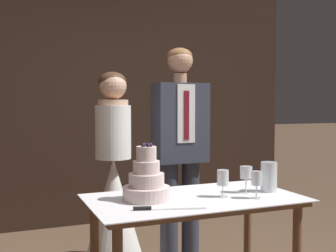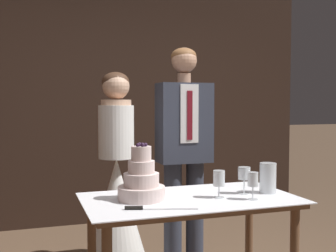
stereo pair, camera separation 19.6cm
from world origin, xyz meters
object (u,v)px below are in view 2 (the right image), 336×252
object	(u,v)px
tiered_cake	(141,182)
cake_knife	(147,208)
bride	(117,200)
wine_glass_middle	(253,180)
wine_glass_far	(219,180)
wine_glass_near	(244,174)
hurricane_candle	(268,179)
groom	(184,143)
cake_table	(190,214)

from	to	relation	value
tiered_cake	cake_knife	bearing A→B (deg)	-97.63
tiered_cake	cake_knife	size ratio (longest dim) A/B	0.88
bride	wine_glass_middle	bearing A→B (deg)	-58.99
cake_knife	bride	xyz separation A→B (m)	(0.05, 1.07, -0.19)
tiered_cake	wine_glass_far	world-z (taller)	tiered_cake
wine_glass_near	wine_glass_middle	world-z (taller)	wine_glass_near
hurricane_candle	bride	bearing A→B (deg)	132.15
wine_glass_middle	wine_glass_near	bearing A→B (deg)	79.22
tiered_cake	wine_glass_far	bearing A→B (deg)	-12.22
wine_glass_middle	hurricane_candle	size ratio (longest dim) A/B	0.86
tiered_cake	bride	distance (m)	0.88
wine_glass_far	hurricane_candle	bearing A→B (deg)	4.23
wine_glass_middle	hurricane_candle	bearing A→B (deg)	36.20
bride	groom	bearing A→B (deg)	-0.06
wine_glass_far	groom	bearing A→B (deg)	82.74
tiered_cake	wine_glass_far	xyz separation A→B (m)	(0.47, -0.10, 0.00)
bride	hurricane_candle	bearing A→B (deg)	-47.85
wine_glass_middle	hurricane_candle	world-z (taller)	hurricane_candle
cake_knife	groom	bearing A→B (deg)	76.37
wine_glass_near	hurricane_candle	xyz separation A→B (m)	(0.16, -0.03, -0.03)
bride	cake_knife	bearing A→B (deg)	-92.53
tiered_cake	groom	xyz separation A→B (m)	(0.59, 0.83, 0.14)
hurricane_candle	wine_glass_far	bearing A→B (deg)	-175.77
cake_table	groom	distance (m)	0.98
cake_table	bride	distance (m)	0.92
wine_glass_near	groom	world-z (taller)	groom
wine_glass_far	hurricane_candle	size ratio (longest dim) A/B	0.87
hurricane_candle	tiered_cake	bearing A→B (deg)	174.87
wine_glass_near	bride	size ratio (longest dim) A/B	0.11
wine_glass_middle	groom	xyz separation A→B (m)	(-0.05, 1.04, 0.13)
cake_knife	hurricane_candle	size ratio (longest dim) A/B	2.01
wine_glass_near	wine_glass_far	world-z (taller)	wine_glass_near
tiered_cake	wine_glass_near	xyz separation A→B (m)	(0.67, -0.05, 0.02)
tiered_cake	cake_knife	xyz separation A→B (m)	(-0.03, -0.24, -0.10)
cake_knife	bride	world-z (taller)	bride
wine_glass_near	wine_glass_far	bearing A→B (deg)	-165.13
wine_glass_near	cake_table	bearing A→B (deg)	179.38
cake_table	groom	xyz separation A→B (m)	(0.29, 0.87, 0.35)
cake_table	bride	world-z (taller)	bride
cake_table	tiered_cake	bearing A→B (deg)	171.83
wine_glass_middle	cake_knife	bearing A→B (deg)	-177.66
cake_knife	wine_glass_near	size ratio (longest dim) A/B	2.28
groom	tiered_cake	bearing A→B (deg)	-125.37
cake_table	cake_knife	xyz separation A→B (m)	(-0.33, -0.20, 0.11)
cake_knife	wine_glass_far	xyz separation A→B (m)	(0.50, 0.14, 0.10)
cake_table	tiered_cake	distance (m)	0.37
wine_glass_far	wine_glass_near	bearing A→B (deg)	14.87
cake_table	tiered_cake	size ratio (longest dim) A/B	3.81
wine_glass_middle	hurricane_candle	distance (m)	0.24
wine_glass_far	bride	distance (m)	1.08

